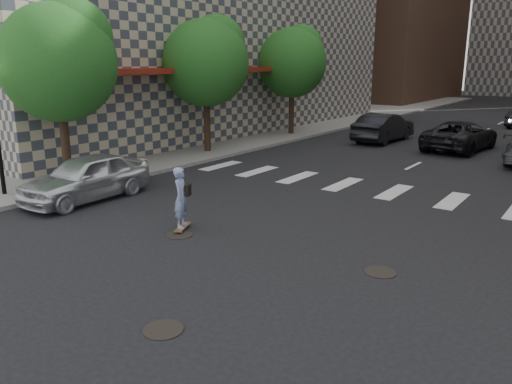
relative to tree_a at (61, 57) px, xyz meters
The scene contains 12 objects.
ground 10.99m from the tree_a, 18.35° to the right, with size 160.00×160.00×0.00m, color black.
sidewalk_left 18.19m from the tree_a, 106.66° to the left, with size 13.00×80.00×0.15m, color gray.
tree_a is the anchor object (origin of this frame).
tree_b 8.00m from the tree_a, 90.00° to the left, with size 4.20×4.20×6.60m.
tree_c 16.00m from the tree_a, 90.00° to the left, with size 4.20×4.20×6.60m.
manhole_a 12.91m from the tree_a, 27.88° to the right, with size 0.70×0.70×0.02m, color black.
manhole_b 8.99m from the tree_a, 14.56° to the right, with size 0.70×0.70×0.02m, color black.
manhole_c 13.62m from the tree_a, ahead, with size 0.70×0.70×0.02m, color black.
skateboarder 8.26m from the tree_a, 12.11° to the right, with size 0.61×0.89×1.76m.
silver_sedan 4.73m from the tree_a, 24.85° to the right, with size 1.82×4.53×1.54m, color silver.
traffic_car_a 18.19m from the tree_a, 71.54° to the left, with size 1.73×4.97×1.64m, color black.
traffic_car_c 19.62m from the tree_a, 58.60° to the left, with size 2.52×5.46×1.52m, color black.
Camera 1 is at (6.99, -7.84, 4.47)m, focal length 35.00 mm.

